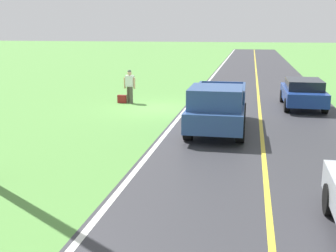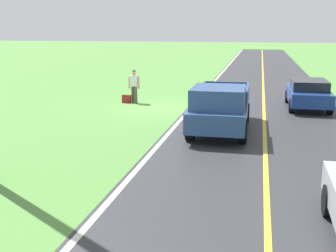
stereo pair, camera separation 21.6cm
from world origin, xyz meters
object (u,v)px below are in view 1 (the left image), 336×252
at_px(suitcase_carried, 122,99).
at_px(pickup_truck_passing, 217,106).
at_px(hitchhiker_walking, 130,84).
at_px(sedan_near_oncoming, 303,92).

height_order(suitcase_carried, pickup_truck_passing, pickup_truck_passing).
xyz_separation_m(hitchhiker_walking, suitcase_carried, (0.42, 0.06, -0.77)).
bearing_deg(pickup_truck_passing, hitchhiker_walking, -47.02).
height_order(hitchhiker_walking, suitcase_carried, hitchhiker_walking).
xyz_separation_m(pickup_truck_passing, sedan_near_oncoming, (-3.75, -5.75, -0.21)).
relative_size(suitcase_carried, pickup_truck_passing, 0.09).
relative_size(hitchhiker_walking, sedan_near_oncoming, 0.40).
xyz_separation_m(suitcase_carried, sedan_near_oncoming, (-9.14, -0.48, 0.55)).
distance_m(pickup_truck_passing, sedan_near_oncoming, 6.87).
bearing_deg(hitchhiker_walking, pickup_truck_passing, 132.98).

